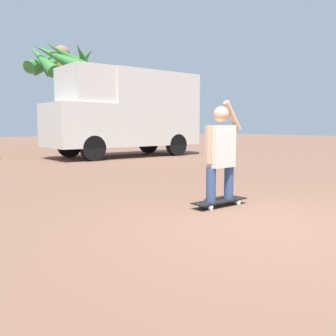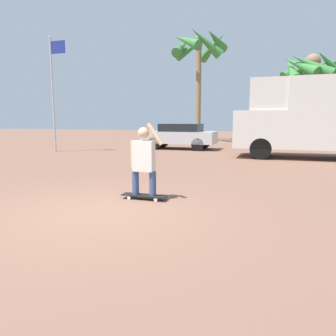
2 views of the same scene
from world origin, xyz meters
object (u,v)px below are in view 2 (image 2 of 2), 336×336
object	(u,v)px
skateboard	(144,196)
flagpole	(54,87)
palm_tree_near_van	(312,72)
camper_van	(314,115)
parked_car_silver	(180,135)
palm_tree_center_background	(199,49)
person_skateboarder	(144,158)

from	to	relation	value
skateboard	flagpole	xyz separation A→B (m)	(-7.93, 7.71, 3.12)
skateboard	palm_tree_near_van	distance (m)	16.93
palm_tree_near_van	flagpole	distance (m)	14.73
camper_van	parked_car_silver	size ratio (longest dim) A/B	1.52
camper_van	palm_tree_near_van	xyz separation A→B (m)	(0.43, 7.11, 2.63)
camper_van	palm_tree_center_background	xyz separation A→B (m)	(-6.94, 8.88, 4.76)
parked_car_silver	flagpole	distance (m)	6.86
person_skateboarder	camper_van	distance (m)	9.55
palm_tree_near_van	person_skateboarder	bearing A→B (deg)	-105.37
skateboard	palm_tree_center_background	xyz separation A→B (m)	(-3.03, 17.55, 6.45)
skateboard	flagpole	distance (m)	11.49
palm_tree_center_background	parked_car_silver	bearing A→B (deg)	-85.41
skateboard	parked_car_silver	world-z (taller)	parked_car_silver
palm_tree_center_background	person_skateboarder	bearing A→B (deg)	-80.20
person_skateboarder	skateboard	bearing A→B (deg)	-0.00
person_skateboarder	camper_van	bearing A→B (deg)	65.75
skateboard	person_skateboarder	size ratio (longest dim) A/B	0.64
palm_tree_near_van	flagpole	world-z (taller)	palm_tree_near_van
person_skateboarder	palm_tree_center_background	size ratio (longest dim) A/B	0.19
skateboard	palm_tree_center_background	world-z (taller)	palm_tree_center_background
parked_car_silver	person_skateboarder	bearing A→B (deg)	-77.27
person_skateboarder	palm_tree_near_van	xyz separation A→B (m)	(4.34, 15.78, 3.54)
palm_tree_center_background	flagpole	size ratio (longest dim) A/B	1.41
parked_car_silver	flagpole	world-z (taller)	flagpole
skateboard	camper_van	bearing A→B (deg)	65.76
person_skateboarder	parked_car_silver	size ratio (longest dim) A/B	0.37
parked_car_silver	camper_van	bearing A→B (deg)	-20.96
person_skateboarder	parked_car_silver	xyz separation A→B (m)	(-2.52, 11.13, -0.11)
skateboard	flagpole	bearing A→B (deg)	135.81
skateboard	camper_van	distance (m)	9.66
flagpole	parked_car_silver	bearing A→B (deg)	32.29
camper_van	flagpole	distance (m)	11.96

